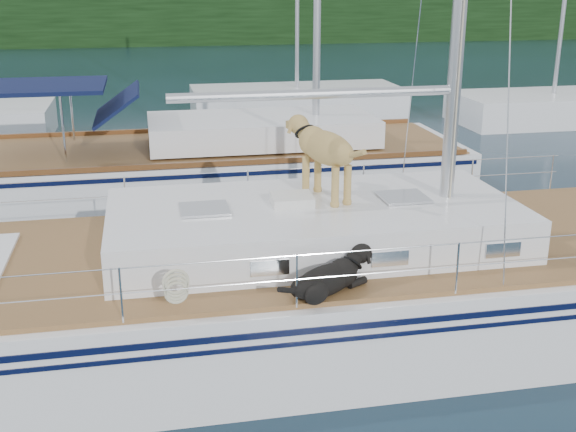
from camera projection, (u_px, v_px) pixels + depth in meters
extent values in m
plane|color=black|center=(254.00, 337.00, 9.63)|extent=(120.00, 120.00, 0.00)
cube|color=black|center=(155.00, 1.00, 50.57)|extent=(90.00, 3.00, 6.00)
cube|color=#595147|center=(156.00, 35.00, 52.44)|extent=(92.00, 1.00, 1.20)
cube|color=white|center=(254.00, 302.00, 9.47)|extent=(12.00, 3.80, 1.40)
cube|color=olive|center=(253.00, 251.00, 9.24)|extent=(11.52, 3.50, 0.06)
cube|color=white|center=(314.00, 224.00, 9.30)|extent=(5.20, 2.50, 0.55)
cylinder|color=silver|center=(315.00, 94.00, 8.77)|extent=(3.60, 0.12, 0.12)
cylinder|color=silver|center=(278.00, 257.00, 7.43)|extent=(10.56, 0.01, 0.01)
cylinder|color=silver|center=(234.00, 172.00, 10.68)|extent=(10.56, 0.01, 0.01)
cube|color=blue|center=(228.00, 211.00, 10.64)|extent=(0.73, 0.66, 0.05)
cube|color=silver|center=(292.00, 200.00, 9.14)|extent=(0.53, 0.44, 0.13)
torus|color=beige|center=(176.00, 282.00, 7.32)|extent=(0.36, 0.14, 0.35)
cube|color=white|center=(208.00, 177.00, 15.63)|extent=(11.00, 3.50, 1.30)
cube|color=olive|center=(206.00, 148.00, 15.42)|extent=(10.56, 3.29, 0.06)
cube|color=white|center=(262.00, 129.00, 15.54)|extent=(4.80, 2.30, 0.55)
cube|color=#0E143A|center=(44.00, 86.00, 14.38)|extent=(2.40, 2.30, 0.08)
cube|color=white|center=(297.00, 103.00, 25.15)|extent=(7.20, 3.00, 1.10)
cube|color=white|center=(552.00, 110.00, 23.85)|extent=(6.40, 3.00, 1.10)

